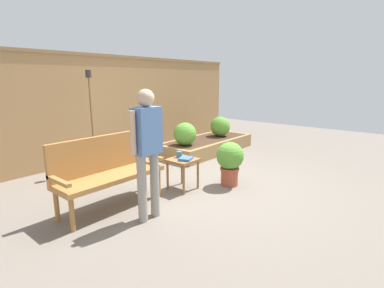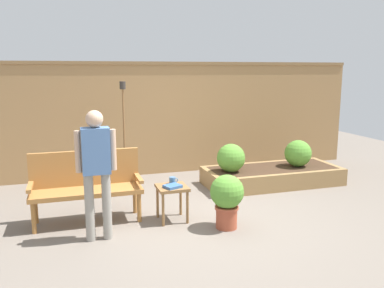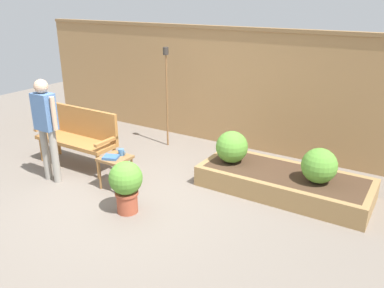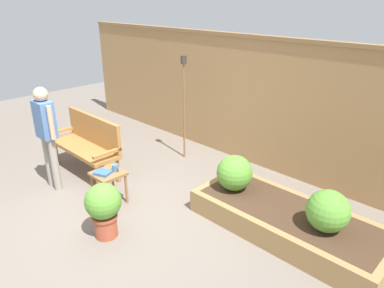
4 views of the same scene
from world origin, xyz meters
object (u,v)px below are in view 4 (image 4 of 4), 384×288
at_px(potted_boxwood, 104,206).
at_px(tiki_torch, 184,90).
at_px(book_on_table, 103,173).
at_px(shrub_far_corner, 328,211).
at_px(person_by_bench, 46,130).
at_px(garden_bench, 88,140).
at_px(side_table, 108,178).
at_px(cup_on_table, 115,168).
at_px(shrub_near_bench, 234,173).

distance_m(potted_boxwood, tiki_torch, 2.62).
distance_m(book_on_table, shrub_far_corner, 2.88).
xyz_separation_m(shrub_far_corner, person_by_bench, (-3.61, -1.45, 0.40)).
distance_m(book_on_table, person_by_bench, 1.11).
xyz_separation_m(garden_bench, book_on_table, (1.08, -0.43, -0.05)).
distance_m(side_table, shrub_far_corner, 2.84).
xyz_separation_m(cup_on_table, shrub_near_bench, (1.28, 1.01, 0.01)).
bearing_deg(shrub_far_corner, potted_boxwood, -141.99).
bearing_deg(garden_bench, person_by_bench, -81.59).
bearing_deg(garden_bench, cup_on_table, -12.58).
distance_m(cup_on_table, potted_boxwood, 0.81).
relative_size(potted_boxwood, shrub_far_corner, 1.47).
relative_size(garden_bench, book_on_table, 6.86).
relative_size(potted_boxwood, person_by_bench, 0.45).
relative_size(garden_bench, side_table, 3.00).
height_order(shrub_far_corner, tiki_torch, tiki_torch).
bearing_deg(tiki_torch, shrub_near_bench, -23.07).
bearing_deg(tiki_torch, side_table, -78.49).
distance_m(cup_on_table, book_on_table, 0.18).
bearing_deg(shrub_far_corner, cup_on_table, -158.66).
xyz_separation_m(book_on_table, shrub_near_bench, (1.33, 1.18, 0.04)).
relative_size(garden_bench, person_by_bench, 0.92).
xyz_separation_m(cup_on_table, book_on_table, (-0.05, -0.17, -0.03)).
bearing_deg(side_table, cup_on_table, 71.21).
bearing_deg(book_on_table, cup_on_table, 53.86).
bearing_deg(tiki_torch, shrub_far_corner, -13.56).
distance_m(cup_on_table, shrub_far_corner, 2.77).
distance_m(side_table, book_on_table, 0.12).
bearing_deg(tiki_torch, garden_bench, -116.07).
relative_size(tiki_torch, person_by_bench, 1.16).
height_order(side_table, shrub_near_bench, shrub_near_bench).
distance_m(garden_bench, side_table, 1.16).
xyz_separation_m(cup_on_table, shrub_far_corner, (2.58, 1.01, 0.01)).
relative_size(book_on_table, person_by_bench, 0.13).
xyz_separation_m(book_on_table, person_by_bench, (-0.98, -0.27, 0.43)).
bearing_deg(cup_on_table, potted_boxwood, -44.83).
height_order(shrub_near_bench, person_by_bench, person_by_bench).
bearing_deg(shrub_near_bench, side_table, -139.87).
distance_m(potted_boxwood, person_by_bench, 1.68).
bearing_deg(book_on_table, shrub_near_bench, 20.34).
height_order(potted_boxwood, shrub_far_corner, shrub_far_corner).
height_order(potted_boxwood, person_by_bench, person_by_bench).
distance_m(potted_boxwood, shrub_far_corner, 2.56).
distance_m(shrub_far_corner, tiki_torch, 3.15).
bearing_deg(person_by_bench, garden_bench, 98.41).
height_order(book_on_table, tiki_torch, tiki_torch).
height_order(cup_on_table, book_on_table, cup_on_table).
height_order(book_on_table, shrub_near_bench, shrub_near_bench).
relative_size(shrub_near_bench, person_by_bench, 0.31).
bearing_deg(person_by_bench, cup_on_table, 23.18).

